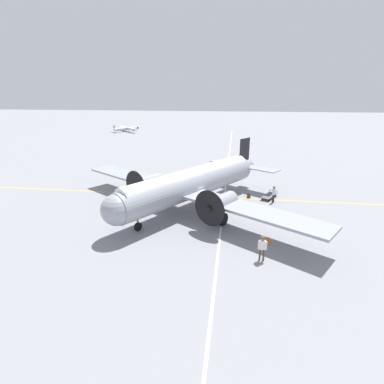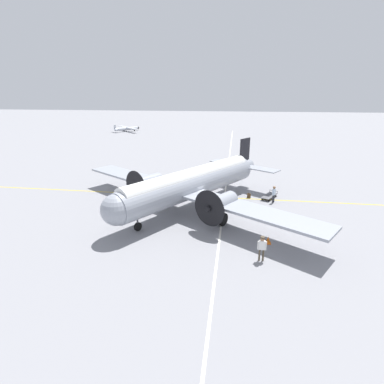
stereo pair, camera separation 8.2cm
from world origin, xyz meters
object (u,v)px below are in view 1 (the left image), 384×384
passenger_boarding (274,192)px  light_aircraft_distant (126,129)px  crew_foreground (262,246)px  traffic_cone (268,240)px  airliner_main (189,184)px  suitcase_near_door (249,196)px  baggage_cart (269,196)px

passenger_boarding → light_aircraft_distant: size_ratio=0.21×
crew_foreground → traffic_cone: 2.72m
airliner_main → suitcase_near_door: bearing=158.6°
suitcase_near_door → light_aircraft_distant: size_ratio=0.07×
suitcase_near_door → light_aircraft_distant: (-31.67, 51.25, 0.58)m
passenger_boarding → suitcase_near_door: (-2.37, 1.04, -0.81)m
passenger_boarding → traffic_cone: bearing=26.1°
crew_foreground → light_aircraft_distant: 71.18m
airliner_main → crew_foreground: bearing=69.3°
suitcase_near_door → airliner_main: bearing=-144.7°
baggage_cart → airliner_main: bearing=-33.3°
crew_foreground → light_aircraft_distant: light_aircraft_distant is taller
airliner_main → baggage_cart: airliner_main is taller
passenger_boarding → baggage_cart: size_ratio=0.68×
passenger_boarding → suitcase_near_door: passenger_boarding is taller
airliner_main → baggage_cart: (7.78, 4.23, -2.20)m
airliner_main → traffic_cone: 9.15m
airliner_main → traffic_cone: (6.72, -5.80, -2.21)m
suitcase_near_door → traffic_cone: bearing=-84.0°
light_aircraft_distant → traffic_cone: size_ratio=14.19×
baggage_cart → crew_foreground: bearing=20.2°
crew_foreground → suitcase_near_door: 12.36m
airliner_main → suitcase_near_door: size_ratio=44.26×
light_aircraft_distant → baggage_cart: bearing=-102.3°
light_aircraft_distant → crew_foreground: bearing=-109.0°
light_aircraft_distant → passenger_boarding: bearing=-102.7°
suitcase_near_door → light_aircraft_distant: bearing=121.7°
crew_foreground → suitcase_near_door: size_ratio=3.30×
airliner_main → crew_foreground: (6.03, -8.30, -1.38)m
passenger_boarding → traffic_cone: (-1.33, -8.78, -0.79)m
airliner_main → suitcase_near_door: (5.68, 4.03, -2.23)m
airliner_main → light_aircraft_distant: bearing=-121.5°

